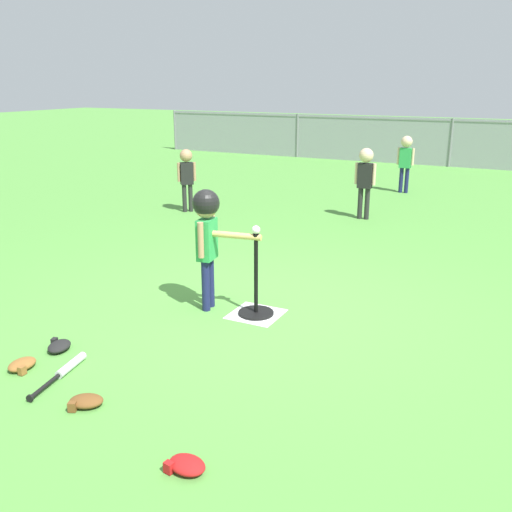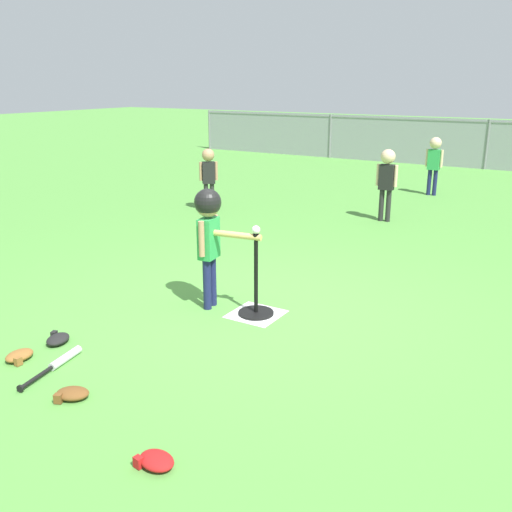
% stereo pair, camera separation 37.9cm
% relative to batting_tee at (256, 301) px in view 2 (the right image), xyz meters
% --- Properties ---
extents(ground_plane, '(60.00, 60.00, 0.00)m').
position_rel_batting_tee_xyz_m(ground_plane, '(0.06, 0.05, -0.12)').
color(ground_plane, '#51933D').
extents(home_plate, '(0.44, 0.44, 0.01)m').
position_rel_batting_tee_xyz_m(home_plate, '(-0.00, 0.00, -0.12)').
color(home_plate, white).
rests_on(home_plate, ground_plane).
extents(batting_tee, '(0.32, 0.32, 0.75)m').
position_rel_batting_tee_xyz_m(batting_tee, '(0.00, 0.00, 0.00)').
color(batting_tee, black).
rests_on(batting_tee, ground_plane).
extents(baseball_on_tee, '(0.07, 0.07, 0.07)m').
position_rel_batting_tee_xyz_m(baseball_on_tee, '(0.00, 0.00, 0.66)').
color(baseball_on_tee, white).
rests_on(baseball_on_tee, batting_tee).
extents(batter_child, '(0.63, 0.31, 1.11)m').
position_rel_batting_tee_xyz_m(batter_child, '(-0.45, -0.07, 0.67)').
color(batter_child, '#191E4C').
rests_on(batter_child, ground_plane).
extents(fielder_deep_left, '(0.32, 0.21, 1.06)m').
position_rel_batting_tee_xyz_m(fielder_deep_left, '(-0.22, 4.02, 0.56)').
color(fielder_deep_left, '#262626').
rests_on(fielder_deep_left, ground_plane).
extents(fielder_deep_right, '(0.23, 0.22, 0.99)m').
position_rel_batting_tee_xyz_m(fielder_deep_right, '(-2.87, 3.24, 0.51)').
color(fielder_deep_right, '#262626').
rests_on(fielder_deep_right, ground_plane).
extents(fielder_near_right, '(0.31, 0.21, 1.05)m').
position_rel_batting_tee_xyz_m(fielder_near_right, '(-0.16, 6.41, 0.55)').
color(fielder_near_right, '#191E4C').
rests_on(fielder_near_right, ground_plane).
extents(spare_bat_silver, '(0.18, 0.64, 0.06)m').
position_rel_batting_tee_xyz_m(spare_bat_silver, '(-0.74, -1.58, -0.09)').
color(spare_bat_silver, silver).
rests_on(spare_bat_silver, ground_plane).
extents(glove_by_plate, '(0.27, 0.24, 0.07)m').
position_rel_batting_tee_xyz_m(glove_by_plate, '(-0.30, -1.84, -0.09)').
color(glove_by_plate, brown).
rests_on(glove_by_plate, ground_plane).
extents(glove_near_bats, '(0.18, 0.22, 0.07)m').
position_rel_batting_tee_xyz_m(glove_near_bats, '(-1.06, -1.67, -0.09)').
color(glove_near_bats, brown).
rests_on(glove_near_bats, ground_plane).
extents(glove_tossed_aside, '(0.24, 0.19, 0.07)m').
position_rel_batting_tee_xyz_m(glove_tossed_aside, '(0.63, -2.08, -0.09)').
color(glove_tossed_aside, '#B21919').
rests_on(glove_tossed_aside, ground_plane).
extents(glove_outfield_drop, '(0.23, 0.26, 0.07)m').
position_rel_batting_tee_xyz_m(glove_outfield_drop, '(-1.05, -1.33, -0.09)').
color(glove_outfield_drop, black).
rests_on(glove_outfield_drop, ground_plane).
extents(outfield_fence, '(16.06, 0.06, 1.15)m').
position_rel_batting_tee_xyz_m(outfield_fence, '(0.06, 10.27, 0.49)').
color(outfield_fence, slate).
rests_on(outfield_fence, ground_plane).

